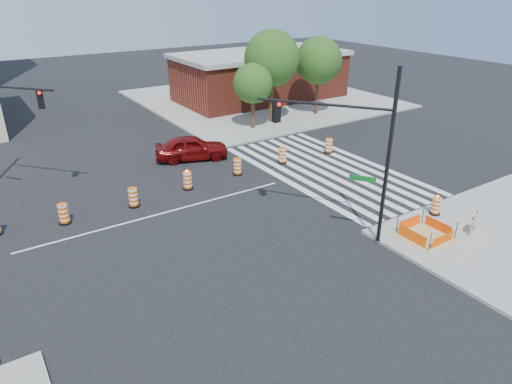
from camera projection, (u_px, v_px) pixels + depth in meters
ground at (163, 213)px, 23.21m from camera, size 120.00×120.00×0.00m
sidewalk_ne at (261, 99)px, 45.81m from camera, size 22.00×22.00×0.15m
crosswalk_east at (326, 169)px, 28.65m from camera, size 6.75×13.50×0.01m
lane_centerline at (163, 213)px, 23.21m from camera, size 14.00×0.12×0.01m
excavation_pit at (425, 235)px, 20.75m from camera, size 2.20×2.20×0.90m
brick_storefront at (261, 76)px, 44.87m from camera, size 16.50×8.50×4.60m
red_coupe at (191, 148)px, 29.99m from camera, size 5.09×3.35×1.61m
signal_pole_se at (351, 139)px, 19.07m from camera, size 3.57×4.74×7.67m
pit_drum at (436, 206)px, 22.62m from camera, size 0.53×0.53×1.05m
barricade at (474, 222)px, 20.90m from camera, size 0.79×0.28×0.96m
tree_north_c at (253, 86)px, 35.00m from camera, size 3.11×3.06×5.21m
tree_north_d at (272, 61)px, 36.07m from camera, size 4.39×4.39×7.47m
tree_north_e at (319, 63)px, 38.56m from camera, size 3.93×3.93×6.68m
median_drum_2 at (64, 214)px, 22.05m from camera, size 0.60×0.60×1.02m
median_drum_3 at (133, 198)px, 23.72m from camera, size 0.60×0.60×1.02m
median_drum_4 at (188, 181)px, 25.74m from camera, size 0.60×0.60×1.18m
median_drum_5 at (237, 167)px, 27.70m from camera, size 0.60×0.60×1.02m
median_drum_6 at (283, 156)px, 29.49m from camera, size 0.60×0.60×1.02m
median_drum_7 at (329, 146)px, 31.25m from camera, size 0.60×0.60×1.02m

